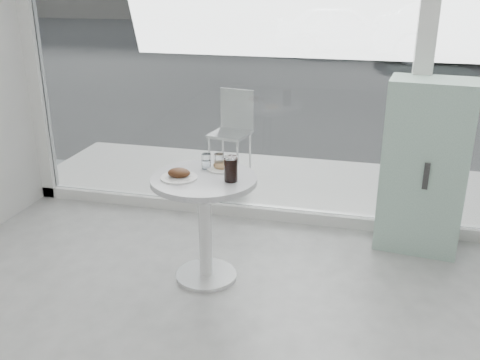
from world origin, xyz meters
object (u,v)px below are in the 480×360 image
(plate_fritter, at_px, (179,175))
(water_tumbler_b, at_px, (219,163))
(mint_cabinet, at_px, (424,167))
(main_table, at_px, (205,207))
(patio_chair, at_px, (233,127))
(water_tumbler_a, at_px, (206,162))
(car_silver, at_px, (475,30))
(plate_donut, at_px, (223,166))
(car_white, at_px, (343,28))
(cola_glass, at_px, (231,169))

(plate_fritter, relative_size, water_tumbler_b, 2.18)
(mint_cabinet, xyz_separation_m, water_tumbler_b, (-1.42, -0.71, 0.15))
(main_table, bearing_deg, patio_chair, 99.40)
(water_tumbler_a, bearing_deg, main_table, -78.86)
(car_silver, relative_size, water_tumbler_b, 42.32)
(car_silver, xyz_separation_m, plate_donut, (-3.27, -10.99, 0.01))
(car_white, height_order, car_silver, car_silver)
(plate_donut, bearing_deg, patio_chair, 102.64)
(water_tumbler_b, bearing_deg, plate_fritter, -131.31)
(plate_fritter, bearing_deg, patio_chair, 95.20)
(main_table, bearing_deg, car_silver, 73.31)
(mint_cabinet, bearing_deg, plate_fritter, -143.31)
(mint_cabinet, relative_size, car_white, 0.35)
(cola_glass, bearing_deg, car_silver, 74.28)
(car_white, height_order, cola_glass, car_white)
(main_table, relative_size, water_tumbler_a, 7.13)
(plate_donut, relative_size, water_tumbler_a, 2.05)
(mint_cabinet, relative_size, car_silver, 0.28)
(car_white, xyz_separation_m, water_tumbler_b, (-0.03, -12.42, 0.17))
(patio_chair, distance_m, plate_fritter, 2.15)
(main_table, xyz_separation_m, water_tumbler_a, (-0.03, 0.16, 0.27))
(water_tumbler_a, bearing_deg, car_silver, 72.93)
(plate_fritter, height_order, cola_glass, cola_glass)
(main_table, height_order, water_tumbler_a, water_tumbler_a)
(patio_chair, xyz_separation_m, water_tumbler_b, (0.40, -1.89, 0.27))
(main_table, distance_m, water_tumbler_b, 0.32)
(car_silver, height_order, cola_glass, car_silver)
(patio_chair, xyz_separation_m, car_white, (0.43, 10.53, 0.10))
(patio_chair, bearing_deg, water_tumbler_a, -70.33)
(mint_cabinet, distance_m, water_tumbler_a, 1.68)
(patio_chair, distance_m, water_tumbler_a, 1.94)
(car_white, distance_m, water_tumbler_a, 12.43)
(water_tumbler_b, distance_m, cola_glass, 0.24)
(patio_chair, bearing_deg, plate_fritter, -74.38)
(patio_chair, bearing_deg, main_table, -70.18)
(plate_fritter, relative_size, water_tumbler_a, 2.28)
(car_white, distance_m, plate_donut, 12.41)
(car_silver, bearing_deg, water_tumbler_a, 165.63)
(plate_donut, height_order, water_tumbler_a, water_tumbler_a)
(car_white, distance_m, water_tumbler_b, 12.42)
(main_table, xyz_separation_m, car_white, (0.09, 12.59, 0.09))
(patio_chair, bearing_deg, car_silver, 78.37)
(patio_chair, relative_size, cola_glass, 5.20)
(plate_donut, relative_size, cola_glass, 1.31)
(car_white, relative_size, water_tumbler_a, 35.08)
(plate_donut, xyz_separation_m, water_tumbler_b, (-0.02, -0.01, 0.03))
(plate_donut, bearing_deg, plate_fritter, -132.81)
(car_silver, xyz_separation_m, plate_fritter, (-3.50, -11.24, 0.01))
(mint_cabinet, bearing_deg, patio_chair, 153.60)
(patio_chair, height_order, car_silver, car_silver)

